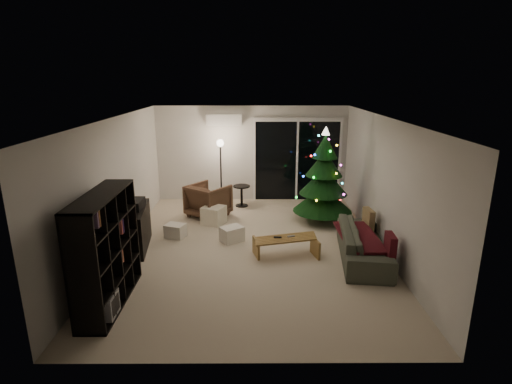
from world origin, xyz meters
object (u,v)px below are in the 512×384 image
Objects in this scene: media_cabinet at (134,229)px; coffee_table at (286,247)px; armchair at (208,200)px; sofa at (364,243)px; christmas_tree at (324,175)px; bookshelf at (92,250)px.

media_cabinet is 2.93m from coffee_table.
sofa is at bearing 178.72° from armchair.
christmas_tree reaches higher than coffee_table.
christmas_tree is (0.98, 1.88, 0.90)m from coffee_table.
bookshelf is 0.82× the size of sofa.
coffee_table is at bearing -117.52° from christmas_tree.
bookshelf is at bearing -166.05° from coffee_table.
coffee_table is at bearing -15.01° from media_cabinet.
armchair is at bearing 59.88° from sofa.
bookshelf is at bearing 115.95° from sofa.
armchair is at bearing 172.35° from christmas_tree.
coffee_table is (2.90, -0.37, -0.22)m from media_cabinet.
armchair is at bearing 48.98° from media_cabinet.
christmas_tree reaches higher than sofa.
christmas_tree is (-0.42, 1.99, 0.79)m from sofa.
media_cabinet reaches higher than armchair.
bookshelf is 1.93× the size of armchair.
media_cabinet is 2.23m from armchair.
bookshelf is 1.44× the size of coffee_table.
armchair is 2.80m from coffee_table.
bookshelf reaches higher than media_cabinet.
sofa is at bearing -3.03° from bookshelf.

